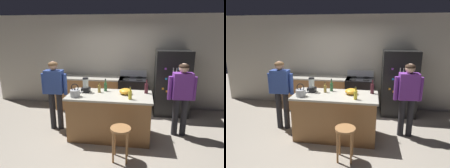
{
  "view_description": "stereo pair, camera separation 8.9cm",
  "coord_description": "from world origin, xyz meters",
  "views": [
    {
      "loc": [
        0.61,
        -3.89,
        2.24
      ],
      "look_at": [
        0.0,
        0.3,
        1.11
      ],
      "focal_mm": 31.81,
      "sensor_mm": 36.0,
      "label": 1
    },
    {
      "loc": [
        0.7,
        -3.88,
        2.24
      ],
      "look_at": [
        0.0,
        0.3,
        1.11
      ],
      "focal_mm": 31.81,
      "sensor_mm": 36.0,
      "label": 2
    }
  ],
  "objects": [
    {
      "name": "tea_kettle",
      "position": [
        -0.68,
        -0.22,
        1.04
      ],
      "size": [
        0.28,
        0.2,
        0.27
      ],
      "color": "#B7BABF",
      "rests_on": "kitchen_island"
    },
    {
      "name": "bar_stool",
      "position": [
        0.31,
        -0.79,
        0.49
      ],
      "size": [
        0.36,
        0.36,
        0.62
      ],
      "color": "#9E6B3D",
      "rests_on": "ground_plane"
    },
    {
      "name": "stove_range",
      "position": [
        0.41,
        1.52,
        0.49
      ],
      "size": [
        0.76,
        0.65,
        1.14
      ],
      "color": "black",
      "rests_on": "ground_plane"
    },
    {
      "name": "bottle_vinegar",
      "position": [
        -0.25,
        0.12,
        1.04
      ],
      "size": [
        0.06,
        0.06,
        0.24
      ],
      "color": "olive",
      "rests_on": "kitchen_island"
    },
    {
      "name": "person_by_sink_right",
      "position": [
        1.49,
        0.28,
        0.97
      ],
      "size": [
        0.59,
        0.24,
        1.61
      ],
      "color": "#26262B",
      "rests_on": "ground_plane"
    },
    {
      "name": "bottle_olive_oil",
      "position": [
        -0.13,
        0.24,
        1.06
      ],
      "size": [
        0.07,
        0.07,
        0.28
      ],
      "color": "#2D6638",
      "rests_on": "kitchen_island"
    },
    {
      "name": "refrigerator",
      "position": [
        1.46,
        1.5,
        0.88
      ],
      "size": [
        0.9,
        0.73,
        1.76
      ],
      "color": "black",
      "rests_on": "ground_plane"
    },
    {
      "name": "person_by_island_left",
      "position": [
        -1.3,
        0.18,
        0.97
      ],
      "size": [
        0.59,
        0.24,
        1.6
      ],
      "color": "#26262B",
      "rests_on": "ground_plane"
    },
    {
      "name": "kitchen_island",
      "position": [
        0.0,
        0.0,
        0.48
      ],
      "size": [
        1.75,
        0.85,
        0.96
      ],
      "color": "#9E6B3D",
      "rests_on": "ground_plane"
    },
    {
      "name": "back_wall",
      "position": [
        0.0,
        1.95,
        1.35
      ],
      "size": [
        8.0,
        0.1,
        2.7
      ],
      "primitive_type": "cube",
      "color": "beige",
      "rests_on": "ground_plane"
    },
    {
      "name": "blender_appliance",
      "position": [
        -0.55,
        0.1,
        1.09
      ],
      "size": [
        0.17,
        0.17,
        0.32
      ],
      "color": "black",
      "rests_on": "kitchen_island"
    },
    {
      "name": "mixing_bowl",
      "position": [
        0.32,
        0.09,
        1.02
      ],
      "size": [
        0.27,
        0.27,
        0.12
      ],
      "primitive_type": "ellipsoid",
      "color": "orange",
      "rests_on": "kitchen_island"
    },
    {
      "name": "back_counter_run",
      "position": [
        -0.8,
        1.55,
        0.48
      ],
      "size": [
        2.0,
        0.64,
        0.96
      ],
      "color": "#9E6B3D",
      "rests_on": "ground_plane"
    },
    {
      "name": "ground_plane",
      "position": [
        0.0,
        0.0,
        0.0
      ],
      "size": [
        14.0,
        14.0,
        0.0
      ],
      "primitive_type": "plane",
      "color": "#9E9384"
    },
    {
      "name": "bottle_wine",
      "position": [
        0.75,
        0.2,
        1.07
      ],
      "size": [
        0.08,
        0.08,
        0.32
      ],
      "color": "#471923",
      "rests_on": "kitchen_island"
    },
    {
      "name": "bottle_soda",
      "position": [
        0.43,
        -0.23,
        1.05
      ],
      "size": [
        0.07,
        0.07,
        0.26
      ],
      "color": "yellow",
      "rests_on": "kitchen_island"
    }
  ]
}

